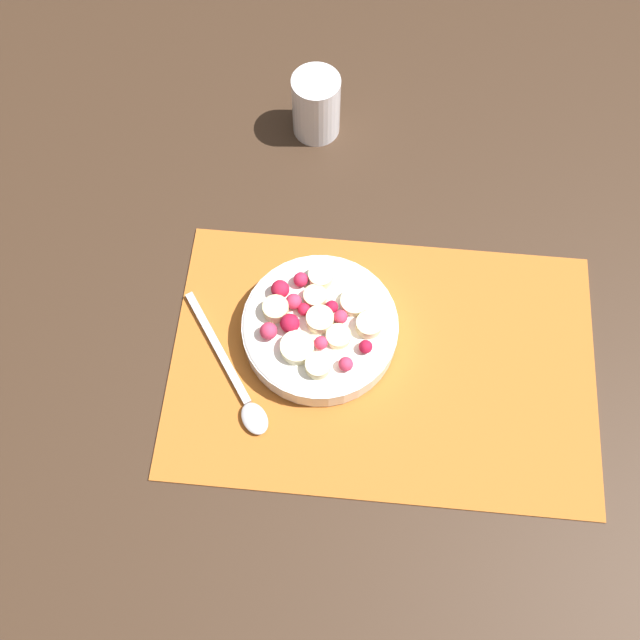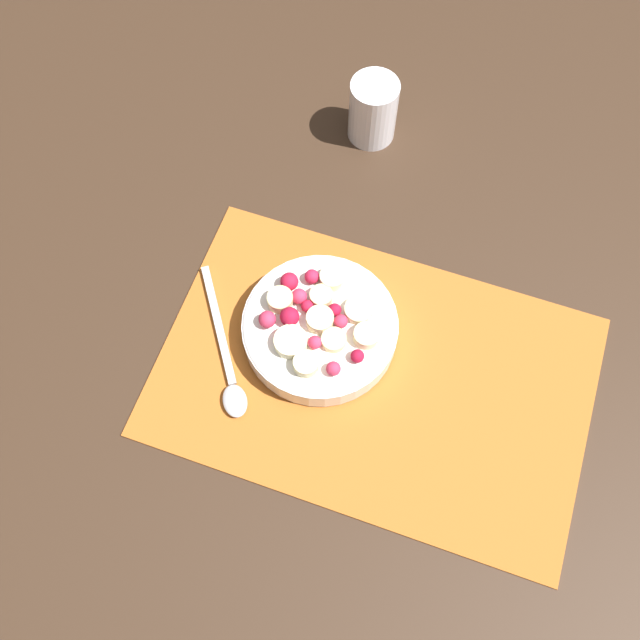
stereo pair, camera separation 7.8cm
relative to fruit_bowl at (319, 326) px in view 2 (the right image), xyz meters
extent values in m
plane|color=#382619|center=(0.07, -0.03, -0.03)|extent=(3.00, 3.00, 0.00)
cube|color=#B26023|center=(0.07, -0.03, -0.02)|extent=(0.48, 0.31, 0.01)
cylinder|color=white|center=(0.00, 0.00, -0.01)|extent=(0.18, 0.18, 0.03)
torus|color=white|center=(0.00, 0.00, 0.00)|extent=(0.18, 0.18, 0.01)
cylinder|color=white|center=(0.00, 0.00, 0.01)|extent=(0.16, 0.16, 0.00)
cylinder|color=beige|center=(0.00, 0.00, 0.02)|extent=(0.04, 0.04, 0.01)
cylinder|color=beige|center=(0.02, -0.02, 0.02)|extent=(0.03, 0.03, 0.01)
cylinder|color=beige|center=(0.00, -0.05, 0.02)|extent=(0.04, 0.04, 0.01)
cylinder|color=beige|center=(0.05, 0.00, 0.02)|extent=(0.04, 0.04, 0.01)
cylinder|color=beige|center=(-0.01, 0.03, 0.02)|extent=(0.03, 0.03, 0.01)
cylinder|color=beige|center=(0.04, 0.03, 0.02)|extent=(0.04, 0.04, 0.01)
cylinder|color=beige|center=(-0.05, 0.01, 0.02)|extent=(0.04, 0.04, 0.01)
cylinder|color=beige|center=(0.00, 0.05, 0.02)|extent=(0.03, 0.03, 0.01)
cylinder|color=#F4EAB7|center=(-0.02, -0.03, 0.02)|extent=(0.05, 0.05, 0.01)
sphere|color=#D12347|center=(-0.03, 0.05, 0.02)|extent=(0.02, 0.02, 0.02)
sphere|color=red|center=(-0.05, 0.03, 0.02)|extent=(0.02, 0.02, 0.02)
sphere|color=#DB3356|center=(-0.03, 0.02, 0.02)|extent=(0.02, 0.02, 0.02)
sphere|color=#DB3356|center=(-0.05, -0.02, 0.02)|extent=(0.02, 0.02, 0.02)
sphere|color=red|center=(-0.02, 0.01, 0.02)|extent=(0.01, 0.01, 0.01)
sphere|color=#B21433|center=(0.05, -0.03, 0.02)|extent=(0.02, 0.02, 0.02)
sphere|color=#B21433|center=(0.01, 0.02, 0.02)|extent=(0.01, 0.01, 0.01)
sphere|color=#B21433|center=(-0.03, -0.01, 0.02)|extent=(0.02, 0.02, 0.02)
sphere|color=#DB3356|center=(0.00, -0.02, 0.02)|extent=(0.02, 0.02, 0.02)
sphere|color=#DB3356|center=(0.03, -0.05, 0.02)|extent=(0.02, 0.02, 0.02)
sphere|color=#DB3356|center=(0.02, 0.01, 0.02)|extent=(0.02, 0.02, 0.02)
cube|color=#B2B2B7|center=(-0.11, -0.03, -0.02)|extent=(0.09, 0.13, 0.00)
ellipsoid|color=#B2B2B7|center=(-0.06, -0.11, -0.02)|extent=(0.04, 0.05, 0.01)
cylinder|color=white|center=(-0.03, 0.30, 0.02)|extent=(0.06, 0.06, 0.09)
camera|label=1|loc=(0.03, -0.32, 0.73)|focal=40.00mm
camera|label=2|loc=(0.11, -0.31, 0.73)|focal=40.00mm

